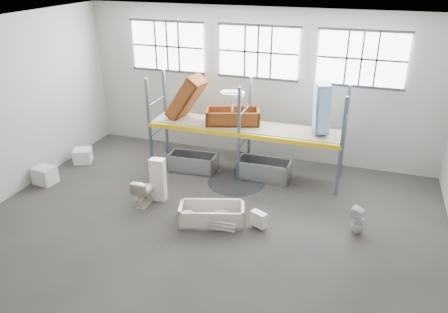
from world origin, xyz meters
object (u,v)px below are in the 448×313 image
at_px(toilet_beige, 144,191).
at_px(bucket, 188,218).
at_px(steel_tub_left, 193,162).
at_px(rust_tub_flat, 233,117).
at_px(steel_tub_right, 264,169).
at_px(toilet_white, 358,221).
at_px(bathtub_beige, 212,214).
at_px(cistern_tall, 158,180).
at_px(carton_near, 45,175).
at_px(blue_tub_upright, 322,108).

height_order(toilet_beige, bucket, toilet_beige).
xyz_separation_m(steel_tub_left, rust_tub_flat, (1.18, 0.52, 1.54)).
bearing_deg(steel_tub_right, toilet_white, -36.84).
xyz_separation_m(steel_tub_right, rust_tub_flat, (-1.14, 0.32, 1.52)).
xyz_separation_m(bathtub_beige, cistern_tall, (-1.85, 0.65, 0.39)).
bearing_deg(rust_tub_flat, carton_near, -151.62).
relative_size(cistern_tall, rust_tub_flat, 0.76).
bearing_deg(carton_near, steel_tub_left, 29.73).
relative_size(toilet_white, blue_tub_upright, 0.52).
bearing_deg(toilet_beige, carton_near, -1.17).
bearing_deg(blue_tub_upright, toilet_white, -60.97).
bearing_deg(rust_tub_flat, steel_tub_left, -156.44).
bearing_deg(toilet_white, toilet_beige, -68.22).
bearing_deg(carton_near, steel_tub_right, 21.42).
xyz_separation_m(toilet_beige, bucket, (1.55, -0.55, -0.24)).
bearing_deg(rust_tub_flat, blue_tub_upright, -0.15).
bearing_deg(rust_tub_flat, toilet_beige, -119.36).
relative_size(toilet_white, steel_tub_right, 0.45).
height_order(cistern_tall, steel_tub_right, cistern_tall).
distance_m(steel_tub_left, blue_tub_upright, 4.46).
relative_size(bathtub_beige, toilet_white, 2.27).
xyz_separation_m(blue_tub_upright, bucket, (-2.82, -3.48, -2.23)).
distance_m(steel_tub_right, bucket, 3.42).
height_order(bathtub_beige, steel_tub_right, steel_tub_right).
xyz_separation_m(bathtub_beige, steel_tub_right, (0.67, 2.92, 0.05)).
bearing_deg(steel_tub_left, blue_tub_upright, 7.45).
distance_m(toilet_beige, carton_near, 3.52).
distance_m(cistern_tall, steel_tub_left, 2.10).
xyz_separation_m(toilet_beige, blue_tub_upright, (4.36, 2.93, 1.99)).
distance_m(toilet_beige, blue_tub_upright, 5.62).
distance_m(toilet_beige, steel_tub_right, 3.84).
bearing_deg(cistern_tall, bathtub_beige, -25.12).
relative_size(rust_tub_flat, carton_near, 2.68).
distance_m(bathtub_beige, carton_near, 5.66).
bearing_deg(cistern_tall, steel_tub_left, 78.80).
bearing_deg(bathtub_beige, steel_tub_right, 60.07).
height_order(cistern_tall, bucket, cistern_tall).
xyz_separation_m(bathtub_beige, bucket, (-0.58, -0.26, -0.08)).
height_order(bathtub_beige, bucket, bathtub_beige).
bearing_deg(cistern_tall, blue_tub_upright, 26.44).
relative_size(toilet_beige, bucket, 2.44).
distance_m(bathtub_beige, toilet_beige, 2.15).
bearing_deg(toilet_white, steel_tub_right, -108.99).
xyz_separation_m(rust_tub_flat, bucket, (-0.11, -3.49, -1.66)).
height_order(steel_tub_right, carton_near, steel_tub_right).
bearing_deg(blue_tub_upright, rust_tub_flat, 179.85).
xyz_separation_m(bucket, carton_near, (-5.06, 0.70, 0.10)).
xyz_separation_m(rust_tub_flat, blue_tub_upright, (2.71, -0.01, 0.57)).
relative_size(toilet_beige, cistern_tall, 0.63).
distance_m(bathtub_beige, steel_tub_left, 3.18).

